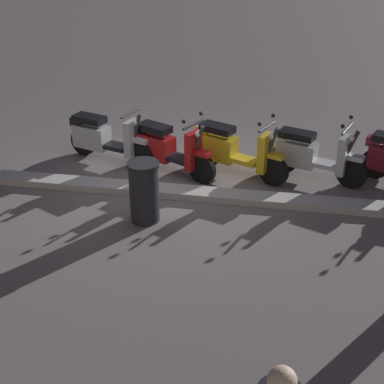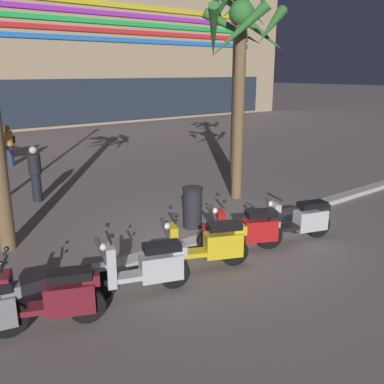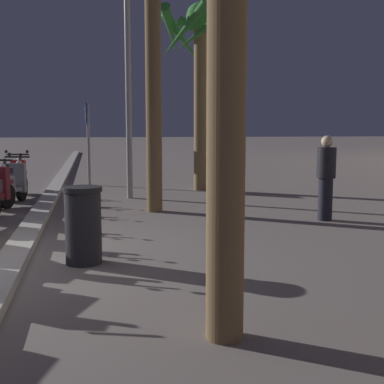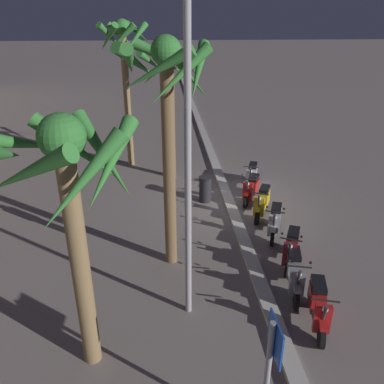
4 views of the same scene
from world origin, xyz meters
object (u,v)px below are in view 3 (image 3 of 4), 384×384
object	(u,v)px
crossing_sign	(88,134)
palm_tree_by_mall_entrance	(201,48)
scooter_red_mid_rear	(9,180)
litter_bin	(83,225)
scooter_grey_gap_after_mid	(7,185)
pedestrian_by_palm_tree	(326,176)
street_lamp	(127,0)

from	to	relation	value
crossing_sign	palm_tree_by_mall_entrance	size ratio (longest dim) A/B	0.49
crossing_sign	scooter_red_mid_rear	bearing A→B (deg)	-36.43
scooter_red_mid_rear	palm_tree_by_mall_entrance	bearing A→B (deg)	98.01
crossing_sign	litter_bin	size ratio (longest dim) A/B	2.53
scooter_red_mid_rear	scooter_grey_gap_after_mid	size ratio (longest dim) A/B	0.95
scooter_red_mid_rear	crossing_sign	bearing A→B (deg)	143.57
scooter_red_mid_rear	litter_bin	distance (m)	6.54
scooter_red_mid_rear	pedestrian_by_palm_tree	bearing A→B (deg)	55.34
crossing_sign	pedestrian_by_palm_tree	world-z (taller)	crossing_sign
palm_tree_by_mall_entrance	street_lamp	size ratio (longest dim) A/B	0.64
crossing_sign	litter_bin	world-z (taller)	crossing_sign
palm_tree_by_mall_entrance	pedestrian_by_palm_tree	bearing A→B (deg)	14.12
litter_bin	pedestrian_by_palm_tree	bearing A→B (deg)	116.35
scooter_grey_gap_after_mid	palm_tree_by_mall_entrance	world-z (taller)	palm_tree_by_mall_entrance
palm_tree_by_mall_entrance	street_lamp	world-z (taller)	street_lamp
street_lamp	crossing_sign	bearing A→B (deg)	-162.31
scooter_red_mid_rear	street_lamp	xyz separation A→B (m)	(0.55, 2.82, 4.13)
palm_tree_by_mall_entrance	scooter_red_mid_rear	bearing A→B (deg)	-81.99
palm_tree_by_mall_entrance	pedestrian_by_palm_tree	distance (m)	5.82
scooter_red_mid_rear	palm_tree_by_mall_entrance	xyz separation A→B (m)	(-0.68, 4.83, 3.30)
crossing_sign	litter_bin	xyz separation A→B (m)	(8.79, -0.04, -1.02)
crossing_sign	pedestrian_by_palm_tree	distance (m)	7.93
palm_tree_by_mall_entrance	scooter_grey_gap_after_mid	bearing A→B (deg)	-67.85
crossing_sign	palm_tree_by_mall_entrance	xyz separation A→B (m)	(1.82, 2.98, 2.25)
street_lamp	litter_bin	bearing A→B (deg)	-10.02
pedestrian_by_palm_tree	street_lamp	distance (m)	6.16
scooter_red_mid_rear	street_lamp	world-z (taller)	street_lamp
scooter_grey_gap_after_mid	crossing_sign	bearing A→B (deg)	155.47
litter_bin	street_lamp	xyz separation A→B (m)	(-5.74, 1.01, 4.09)
scooter_red_mid_rear	scooter_grey_gap_after_mid	world-z (taller)	scooter_grey_gap_after_mid
crossing_sign	street_lamp	world-z (taller)	street_lamp
palm_tree_by_mall_entrance	litter_bin	xyz separation A→B (m)	(6.97, -3.02, -3.27)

